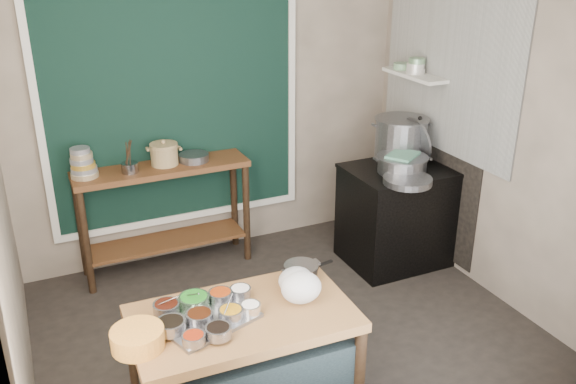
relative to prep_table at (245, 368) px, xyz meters
name	(u,v)px	position (x,y,z in m)	size (l,w,h in m)	color
floor	(285,329)	(0.60, 0.75, -0.39)	(3.50, 3.00, 0.02)	#2A2420
back_wall	(213,100)	(0.60, 2.26, 1.02)	(3.50, 0.02, 2.80)	gray
right_wall	(492,120)	(2.36, 0.75, 1.02)	(0.02, 3.00, 2.80)	gray
curtain_panel	(175,111)	(0.25, 2.22, 0.98)	(2.10, 0.02, 1.90)	black
curtain_frame	(176,111)	(0.25, 2.21, 0.98)	(2.22, 0.03, 2.02)	beige
tile_panel	(450,50)	(2.34, 1.30, 1.48)	(0.02, 1.70, 1.70)	#B2B2AA
soot_patch	(430,177)	(2.34, 1.40, 0.32)	(0.01, 1.30, 1.30)	black
wall_shelf	(415,75)	(2.23, 1.60, 1.23)	(0.22, 0.70, 0.03)	beige
prep_table	(245,368)	(0.00, 0.00, 0.00)	(1.25, 0.72, 0.75)	brown
back_counter	(166,218)	(0.05, 2.03, 0.10)	(1.45, 0.40, 0.95)	#563318
stove_block	(398,216)	(1.95, 1.30, 0.05)	(0.90, 0.68, 0.85)	black
stove_top	(402,170)	(1.95, 1.30, 0.49)	(0.92, 0.69, 0.03)	black
condiment_tray	(208,319)	(-0.20, 0.02, 0.39)	(0.50, 0.36, 0.02)	gray
condiment_bowls	(203,312)	(-0.22, 0.03, 0.43)	(0.60, 0.48, 0.07)	gray
yellow_basin	(138,339)	(-0.60, -0.06, 0.43)	(0.28, 0.28, 0.11)	orange
saucepan	(301,274)	(0.45, 0.17, 0.43)	(0.22, 0.22, 0.12)	gray
plastic_bag_a	(301,288)	(0.36, -0.02, 0.47)	(0.24, 0.20, 0.18)	white
plastic_bag_b	(296,280)	(0.37, 0.09, 0.45)	(0.21, 0.18, 0.16)	white
bowl_stack	(82,164)	(-0.56, 2.04, 0.68)	(0.22, 0.22, 0.24)	tan
utensil_cup	(130,168)	(-0.21, 1.98, 0.62)	(0.14, 0.14, 0.08)	gray
ceramic_crock	(164,155)	(0.09, 2.05, 0.66)	(0.24, 0.24, 0.16)	#90774E
wide_bowl	(194,157)	(0.34, 2.03, 0.61)	(0.25, 0.25, 0.06)	gray
stock_pot	(401,139)	(2.06, 1.50, 0.69)	(0.48, 0.48, 0.38)	gray
pot_lid	(416,140)	(2.13, 1.37, 0.71)	(0.42, 0.42, 0.02)	gray
steamer	(402,164)	(1.90, 1.22, 0.58)	(0.44, 0.44, 0.14)	gray
green_cloth	(403,155)	(1.90, 1.22, 0.66)	(0.27, 0.21, 0.02)	slate
shallow_pan	(408,180)	(1.79, 0.99, 0.53)	(0.39, 0.39, 0.05)	gray
shelf_bowl_stack	(416,66)	(2.23, 1.60, 1.30)	(0.17, 0.17, 0.13)	silver
shelf_bowl_green	(402,66)	(2.23, 1.80, 1.27)	(0.15, 0.15, 0.05)	gray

